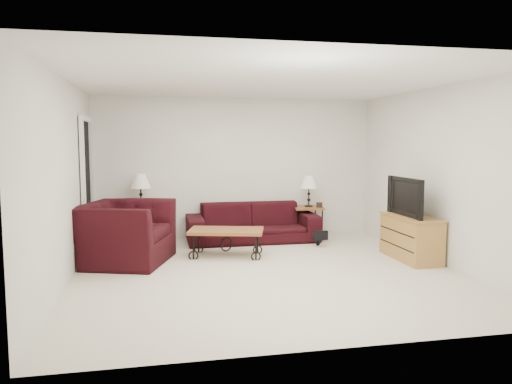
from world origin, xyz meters
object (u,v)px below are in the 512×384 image
sofa (253,222)px  tv_stand (411,238)px  side_table_right (309,222)px  television (411,197)px  lamp_left (141,192)px  coffee_table (226,243)px  lamp_right (309,191)px  side_table_left (142,226)px  armchair (125,233)px  backpack (318,232)px

sofa → tv_stand: bearing=-41.1°
side_table_right → television: television is taller
tv_stand → television: bearing=180.0°
lamp_left → coffee_table: bearing=-43.3°
television → lamp_right: bearing=-154.5°
television → coffee_table: bearing=-105.9°
side_table_left → coffee_table: size_ratio=0.54×
side_table_left → armchair: size_ratio=0.45×
side_table_right → armchair: size_ratio=0.42×
coffee_table → backpack: size_ratio=2.31×
side_table_right → tv_stand: (0.95, -1.94, 0.05)m
lamp_left → coffee_table: 1.88m
lamp_left → tv_stand: (3.90, -1.94, -0.57)m
side_table_right → backpack: (-0.08, -0.76, -0.04)m
side_table_right → lamp_left: (-2.96, 0.00, 0.61)m
lamp_left → armchair: bearing=-98.9°
armchair → television: 4.17m
lamp_right → side_table_left: bearing=180.0°
sofa → television: (2.00, -1.76, 0.60)m
side_table_left → television: size_ratio=0.61×
lamp_left → tv_stand: lamp_left is taller
side_table_right → armchair: bearing=-157.8°
coffee_table → lamp_left: bearing=136.7°
coffee_table → tv_stand: 2.73m
coffee_table → side_table_right: bearing=35.6°
lamp_right → armchair: size_ratio=0.42×
sofa → tv_stand: sofa is taller
armchair → tv_stand: armchair is taller
side_table_left → lamp_left: bearing=0.0°
lamp_right → side_table_right: bearing=0.0°
armchair → backpack: (3.08, 0.53, -0.19)m
lamp_right → television: television is taller
armchair → backpack: bearing=-61.8°
side_table_right → backpack: 0.76m
television → side_table_right: bearing=-154.5°
coffee_table → backpack: 1.66m
lamp_right → tv_stand: 2.22m
lamp_left → backpack: lamp_left is taller
television → backpack: size_ratio=2.04×
sofa → side_table_right: (1.07, 0.18, -0.05)m
side_table_right → tv_stand: 2.16m
tv_stand → television: 0.61m
side_table_left → backpack: side_table_left is taller
side_table_right → armchair: (-3.16, -1.29, 0.15)m
sofa → side_table_right: 1.09m
lamp_left → backpack: 3.05m
side_table_left → lamp_right: 3.00m
lamp_right → armchair: 3.43m
coffee_table → sofa: bearing=59.3°
armchair → backpack: armchair is taller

